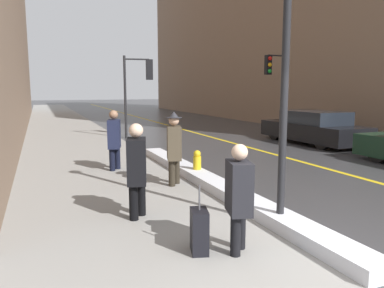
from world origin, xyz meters
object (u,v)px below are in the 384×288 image
(lamp_post, at_px, (287,32))
(traffic_light_near, at_px, (140,79))
(pedestrian_in_glasses, at_px, (239,193))
(pedestrian_in_fedora, at_px, (174,145))
(rolling_suitcase, at_px, (199,231))
(fire_hydrant, at_px, (197,164))
(pedestrian_trailing, at_px, (137,166))
(traffic_light_far, at_px, (275,76))
(pedestrian_with_shoulder_bag, at_px, (114,137))
(parked_car_black, at_px, (313,128))

(lamp_post, distance_m, traffic_light_near, 11.86)
(lamp_post, xyz_separation_m, pedestrian_in_glasses, (-1.11, -0.61, -2.21))
(pedestrian_in_fedora, relative_size, rolling_suitcase, 1.79)
(lamp_post, distance_m, pedestrian_in_glasses, 2.55)
(pedestrian_in_glasses, xyz_separation_m, fire_hydrant, (1.18, 4.19, -0.48))
(traffic_light_near, height_order, rolling_suitcase, traffic_light_near)
(lamp_post, relative_size, pedestrian_in_glasses, 3.43)
(pedestrian_trailing, bearing_deg, traffic_light_near, -179.02)
(traffic_light_far, distance_m, pedestrian_with_shoulder_bag, 10.20)
(pedestrian_in_fedora, xyz_separation_m, pedestrian_with_shoulder_bag, (-0.96, 2.13, -0.02))
(pedestrian_with_shoulder_bag, bearing_deg, traffic_light_far, 136.41)
(fire_hydrant, bearing_deg, pedestrian_with_shoulder_bag, 135.56)
(pedestrian_in_glasses, bearing_deg, traffic_light_far, 159.47)
(pedestrian_trailing, height_order, rolling_suitcase, pedestrian_trailing)
(pedestrian_in_fedora, height_order, rolling_suitcase, pedestrian_in_fedora)
(pedestrian_in_glasses, bearing_deg, pedestrian_trailing, -138.18)
(rolling_suitcase, bearing_deg, pedestrian_in_glasses, 84.46)
(traffic_light_near, xyz_separation_m, fire_hydrant, (-0.73, -8.25, -2.31))
(parked_car_black, distance_m, rolling_suitcase, 11.47)
(pedestrian_in_glasses, height_order, fire_hydrant, pedestrian_in_glasses)
(pedestrian_in_fedora, bearing_deg, traffic_light_near, -173.81)
(rolling_suitcase, xyz_separation_m, fire_hydrant, (1.67, 4.00, 0.04))
(traffic_light_near, height_order, traffic_light_far, traffic_light_far)
(rolling_suitcase, relative_size, fire_hydrant, 1.36)
(lamp_post, distance_m, parked_car_black, 10.32)
(lamp_post, distance_m, pedestrian_in_fedora, 3.83)
(pedestrian_with_shoulder_bag, bearing_deg, traffic_light_near, 175.47)
(lamp_post, relative_size, pedestrian_with_shoulder_bag, 3.11)
(pedestrian_in_glasses, distance_m, pedestrian_in_fedora, 3.76)
(rolling_suitcase, bearing_deg, lamp_post, 120.64)
(traffic_light_far, bearing_deg, pedestrian_trailing, 40.36)
(pedestrian_in_glasses, bearing_deg, lamp_post, 134.70)
(parked_car_black, bearing_deg, fire_hydrant, 118.91)
(fire_hydrant, bearing_deg, traffic_light_near, 84.96)
(pedestrian_with_shoulder_bag, xyz_separation_m, fire_hydrant, (1.72, -1.69, -0.56))
(traffic_light_far, xyz_separation_m, pedestrian_trailing, (-9.00, -9.08, -1.94))
(traffic_light_far, xyz_separation_m, pedestrian_in_glasses, (-8.09, -10.95, -2.02))
(pedestrian_in_fedora, height_order, pedestrian_with_shoulder_bag, pedestrian_in_fedora)
(pedestrian_in_glasses, bearing_deg, pedestrian_in_fedora, -170.47)
(traffic_light_near, height_order, fire_hydrant, traffic_light_near)
(pedestrian_in_fedora, distance_m, parked_car_black, 8.63)
(pedestrian_with_shoulder_bag, bearing_deg, pedestrian_trailing, 10.61)
(lamp_post, height_order, pedestrian_with_shoulder_bag, lamp_post)
(parked_car_black, bearing_deg, rolling_suitcase, 132.38)
(traffic_light_near, bearing_deg, pedestrian_in_glasses, -89.65)
(fire_hydrant, bearing_deg, pedestrian_trailing, -132.10)
(traffic_light_far, xyz_separation_m, pedestrian_with_shoulder_bag, (-8.63, -5.08, -1.93))
(pedestrian_in_glasses, distance_m, rolling_suitcase, 0.74)
(traffic_light_far, relative_size, pedestrian_with_shoulder_bag, 2.40)
(traffic_light_far, distance_m, fire_hydrant, 9.99)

